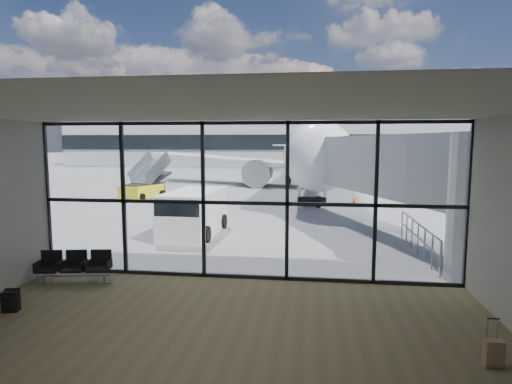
% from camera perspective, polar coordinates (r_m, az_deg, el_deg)
% --- Properties ---
extents(ground, '(220.00, 220.00, 0.00)m').
position_cam_1_polar(ground, '(52.00, 5.37, 2.25)').
color(ground, slate).
rests_on(ground, ground).
extents(lounge_shell, '(12.02, 8.01, 4.51)m').
position_cam_1_polar(lounge_shell, '(7.37, -7.33, -3.17)').
color(lounge_shell, brown).
rests_on(lounge_shell, ground).
extents(glass_curtain_wall, '(12.10, 0.12, 4.50)m').
position_cam_1_polar(glass_curtain_wall, '(12.08, -1.51, -1.25)').
color(glass_curtain_wall, white).
rests_on(glass_curtain_wall, ground).
extents(jet_bridge, '(8.00, 16.50, 4.33)m').
position_cam_1_polar(jet_bridge, '(19.17, 16.56, 2.91)').
color(jet_bridge, '#9A9C9F').
rests_on(jet_bridge, ground).
extents(apron_railing, '(0.06, 5.46, 1.11)m').
position_cam_1_polar(apron_railing, '(16.08, 20.80, -5.24)').
color(apron_railing, gray).
rests_on(apron_railing, ground).
extents(far_terminal, '(80.00, 12.20, 11.00)m').
position_cam_1_polar(far_terminal, '(73.83, 5.58, 6.78)').
color(far_terminal, '#BABAB5').
rests_on(far_terminal, ground).
extents(tree_0, '(4.95, 4.95, 7.12)m').
position_cam_1_polar(tree_0, '(96.03, -21.92, 6.54)').
color(tree_0, '#382619').
rests_on(tree_0, ground).
extents(tree_1, '(5.61, 5.61, 8.07)m').
position_cam_1_polar(tree_1, '(93.26, -18.69, 7.06)').
color(tree_1, '#382619').
rests_on(tree_1, ground).
extents(tree_2, '(6.27, 6.27, 9.03)m').
position_cam_1_polar(tree_2, '(90.80, -15.28, 7.59)').
color(tree_2, '#382619').
rests_on(tree_2, ground).
extents(tree_3, '(4.95, 4.95, 7.12)m').
position_cam_1_polar(tree_3, '(88.65, -11.65, 6.91)').
color(tree_3, '#382619').
rests_on(tree_3, ground).
extents(tree_4, '(5.61, 5.61, 8.07)m').
position_cam_1_polar(tree_4, '(86.89, -7.88, 7.40)').
color(tree_4, '#382619').
rests_on(tree_4, ground).
extents(tree_5, '(6.27, 6.27, 9.03)m').
position_cam_1_polar(tree_5, '(85.52, -3.97, 7.88)').
color(tree_5, '#382619').
rests_on(tree_5, ground).
extents(seating_row, '(2.01, 0.90, 0.89)m').
position_cam_1_polar(seating_row, '(13.14, -22.98, -8.94)').
color(seating_row, gray).
rests_on(seating_row, ground).
extents(backpack, '(0.39, 0.37, 0.53)m').
position_cam_1_polar(backpack, '(11.66, -29.93, -12.50)').
color(backpack, black).
rests_on(backpack, ground).
extents(suitcase, '(0.32, 0.25, 0.85)m').
position_cam_1_polar(suitcase, '(8.95, 29.13, -18.25)').
color(suitcase, '#947352').
rests_on(suitcase, ground).
extents(airliner, '(34.13, 39.50, 10.17)m').
position_cam_1_polar(airliner, '(40.91, 8.60, 5.39)').
color(airliner, white).
rests_on(airliner, ground).
extents(service_van, '(2.21, 4.36, 1.87)m').
position_cam_1_polar(service_van, '(18.30, -8.40, -2.71)').
color(service_van, white).
rests_on(service_van, ground).
extents(belt_loader, '(2.56, 4.04, 1.77)m').
position_cam_1_polar(belt_loader, '(31.47, -14.51, 0.34)').
color(belt_loader, black).
rests_on(belt_loader, ground).
extents(mobile_stairs, '(2.75, 4.04, 2.61)m').
position_cam_1_polar(mobile_stairs, '(31.48, -14.80, 0.40)').
color(mobile_stairs, yellow).
rests_on(mobile_stairs, ground).
extents(traffic_cone_a, '(0.45, 0.45, 0.64)m').
position_cam_1_polar(traffic_cone_a, '(23.05, -4.51, -2.40)').
color(traffic_cone_a, '#FF390D').
rests_on(traffic_cone_a, ground).
extents(traffic_cone_c, '(0.43, 0.43, 0.61)m').
position_cam_1_polar(traffic_cone_c, '(26.97, 12.97, -1.27)').
color(traffic_cone_c, '#E93B0C').
rests_on(traffic_cone_c, ground).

